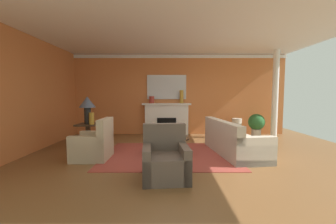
{
  "coord_description": "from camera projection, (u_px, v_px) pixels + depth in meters",
  "views": [
    {
      "loc": [
        -0.29,
        -5.07,
        1.49
      ],
      "look_at": [
        -0.31,
        1.05,
        1.0
      ],
      "focal_mm": 22.81,
      "sensor_mm": 36.0,
      "label": 1
    }
  ],
  "objects": [
    {
      "name": "book_art_folio",
      "position": [
        175.0,
        135.0,
        5.2
      ],
      "size": [
        0.24,
        0.22,
        0.05
      ],
      "primitive_type": "cube",
      "rotation": [
        0.0,
        0.0,
        -0.23
      ],
      "color": "maroon",
      "rests_on": "coffee_table"
    },
    {
      "name": "sofa",
      "position": [
        234.0,
        142.0,
        5.4
      ],
      "size": [
        1.17,
        2.2,
        0.85
      ],
      "color": "beige",
      "rests_on": "ground_plane"
    },
    {
      "name": "fireplace",
      "position": [
        167.0,
        120.0,
        7.97
      ],
      "size": [
        1.8,
        0.35,
        1.18
      ],
      "color": "white",
      "rests_on": "ground_plane"
    },
    {
      "name": "book_small_novel",
      "position": [
        174.0,
        133.0,
        5.27
      ],
      "size": [
        0.21,
        0.19,
        0.05
      ],
      "primitive_type": "cube",
      "rotation": [
        0.0,
        0.0,
        -0.05
      ],
      "color": "tan",
      "rests_on": "coffee_table"
    },
    {
      "name": "ceiling_panel",
      "position": [
        181.0,
        32.0,
        5.23
      ],
      "size": [
        8.18,
        6.61,
        0.06
      ],
      "primitive_type": "cube",
      "color": "white"
    },
    {
      "name": "table_lamp",
      "position": [
        88.0,
        105.0,
        5.83
      ],
      "size": [
        0.44,
        0.44,
        0.75
      ],
      "color": "black",
      "rests_on": "side_table"
    },
    {
      "name": "vase_mantel_left",
      "position": [
        152.0,
        100.0,
        7.87
      ],
      "size": [
        0.19,
        0.19,
        0.26
      ],
      "primitive_type": "cylinder",
      "color": "#9E3328",
      "rests_on": "fireplace"
    },
    {
      "name": "area_rug",
      "position": [
        170.0,
        155.0,
        5.32
      ],
      "size": [
        3.16,
        2.48,
        0.01
      ],
      "primitive_type": "cube",
      "color": "#993D33",
      "rests_on": "ground_plane"
    },
    {
      "name": "coffee_table",
      "position": [
        170.0,
        142.0,
        5.29
      ],
      "size": [
        1.0,
        1.0,
        0.45
      ],
      "color": "#3D2D1E",
      "rests_on": "ground_plane"
    },
    {
      "name": "wall_window",
      "position": [
        28.0,
        95.0,
        5.36
      ],
      "size": [
        0.12,
        6.61,
        3.0
      ],
      "primitive_type": "cube",
      "color": "#CC723D",
      "rests_on": "ground_plane"
    },
    {
      "name": "armchair_facing_fireplace",
      "position": [
        166.0,
        161.0,
        3.81
      ],
      "size": [
        0.87,
        0.87,
        0.95
      ],
      "color": "brown",
      "rests_on": "ground_plane"
    },
    {
      "name": "book_red_cover",
      "position": [
        163.0,
        136.0,
        5.36
      ],
      "size": [
        0.24,
        0.2,
        0.03
      ],
      "primitive_type": "cube",
      "rotation": [
        0.0,
        0.0,
        0.18
      ],
      "color": "tan",
      "rests_on": "coffee_table"
    },
    {
      "name": "armchair_near_window",
      "position": [
        95.0,
        146.0,
        4.96
      ],
      "size": [
        0.81,
        0.81,
        0.95
      ],
      "color": "#C1B293",
      "rests_on": "ground_plane"
    },
    {
      "name": "vase_on_side_table",
      "position": [
        92.0,
        118.0,
        5.74
      ],
      "size": [
        0.13,
        0.13,
        0.32
      ],
      "primitive_type": "cylinder",
      "color": "#B7892D",
      "rests_on": "side_table"
    },
    {
      "name": "mantel_mirror",
      "position": [
        167.0,
        87.0,
        8.0
      ],
      "size": [
        1.46,
        0.04,
        0.9
      ],
      "primitive_type": "cube",
      "color": "silver"
    },
    {
      "name": "crown_moulding",
      "position": [
        177.0,
        56.0,
        7.91
      ],
      "size": [
        8.18,
        0.08,
        0.12
      ],
      "primitive_type": "cube",
      "color": "white"
    },
    {
      "name": "column_white",
      "position": [
        276.0,
        95.0,
        7.22
      ],
      "size": [
        0.2,
        0.2,
        3.0
      ],
      "primitive_type": "cylinder",
      "color": "white",
      "rests_on": "ground_plane"
    },
    {
      "name": "potted_plant",
      "position": [
        257.0,
        124.0,
        7.42
      ],
      "size": [
        0.56,
        0.56,
        0.83
      ],
      "color": "#BCB29E",
      "rests_on": "ground_plane"
    },
    {
      "name": "vase_mantel_right",
      "position": [
        182.0,
        97.0,
        7.85
      ],
      "size": [
        0.14,
        0.14,
        0.48
      ],
      "primitive_type": "cylinder",
      "color": "#B7892D",
      "rests_on": "fireplace"
    },
    {
      "name": "vase_tall_corner",
      "position": [
        237.0,
        127.0,
        7.69
      ],
      "size": [
        0.34,
        0.34,
        0.65
      ],
      "primitive_type": "cylinder",
      "color": "beige",
      "rests_on": "ground_plane"
    },
    {
      "name": "wall_fireplace",
      "position": [
        176.0,
        95.0,
        8.11
      ],
      "size": [
        8.18,
        0.12,
        3.0
      ],
      "primitive_type": "cube",
      "color": "#CC723D",
      "rests_on": "ground_plane"
    },
    {
      "name": "side_table",
      "position": [
        89.0,
        134.0,
        5.89
      ],
      "size": [
        0.56,
        0.56,
        0.7
      ],
      "color": "#3D2D1E",
      "rests_on": "ground_plane"
    },
    {
      "name": "ground_plane",
      "position": [
        181.0,
        156.0,
        5.17
      ],
      "size": [
        9.85,
        9.85,
        0.0
      ],
      "primitive_type": "plane",
      "color": "brown"
    }
  ]
}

